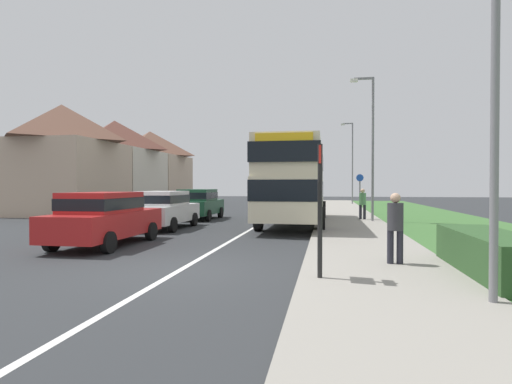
{
  "coord_description": "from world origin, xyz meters",
  "views": [
    {
      "loc": [
        3.13,
        -8.42,
        1.84
      ],
      "look_at": [
        0.66,
        5.95,
        1.6
      ],
      "focal_mm": 29.14,
      "sensor_mm": 36.0,
      "label": 1
    }
  ],
  "objects_px": {
    "pedestrian_at_stop": "(395,225)",
    "street_lamp_near": "(488,26)",
    "parked_car_white": "(164,208)",
    "pedestrian_walking_away": "(363,202)",
    "parked_car_red": "(105,216)",
    "street_lamp_far": "(351,158)",
    "parked_car_dark_green": "(198,203)",
    "double_decker_bus": "(295,179)",
    "cycle_route_sign": "(360,192)",
    "bus_stop_sign": "(320,201)",
    "street_lamp_mid": "(371,139)"
  },
  "relations": [
    {
      "from": "parked_car_dark_green",
      "to": "street_lamp_near",
      "type": "distance_m",
      "value": 17.77
    },
    {
      "from": "parked_car_white",
      "to": "pedestrian_at_stop",
      "type": "relative_size",
      "value": 2.52
    },
    {
      "from": "bus_stop_sign",
      "to": "street_lamp_near",
      "type": "bearing_deg",
      "value": -26.38
    },
    {
      "from": "parked_car_white",
      "to": "cycle_route_sign",
      "type": "height_order",
      "value": "cycle_route_sign"
    },
    {
      "from": "parked_car_red",
      "to": "street_lamp_far",
      "type": "bearing_deg",
      "value": 72.59
    },
    {
      "from": "parked_car_red",
      "to": "pedestrian_walking_away",
      "type": "bearing_deg",
      "value": 49.84
    },
    {
      "from": "parked_car_dark_green",
      "to": "street_lamp_far",
      "type": "relative_size",
      "value": 0.51
    },
    {
      "from": "pedestrian_walking_away",
      "to": "street_lamp_near",
      "type": "height_order",
      "value": "street_lamp_near"
    },
    {
      "from": "bus_stop_sign",
      "to": "parked_car_white",
      "type": "bearing_deg",
      "value": 127.24
    },
    {
      "from": "street_lamp_far",
      "to": "pedestrian_walking_away",
      "type": "bearing_deg",
      "value": -91.43
    },
    {
      "from": "parked_car_red",
      "to": "bus_stop_sign",
      "type": "bearing_deg",
      "value": -30.24
    },
    {
      "from": "parked_car_white",
      "to": "cycle_route_sign",
      "type": "relative_size",
      "value": 1.67
    },
    {
      "from": "parked_car_red",
      "to": "pedestrian_at_stop",
      "type": "xyz_separation_m",
      "value": [
        8.11,
        -2.14,
        0.08
      ]
    },
    {
      "from": "street_lamp_near",
      "to": "street_lamp_far",
      "type": "relative_size",
      "value": 0.94
    },
    {
      "from": "parked_car_white",
      "to": "pedestrian_walking_away",
      "type": "bearing_deg",
      "value": 30.25
    },
    {
      "from": "pedestrian_at_stop",
      "to": "street_lamp_far",
      "type": "distance_m",
      "value": 30.58
    },
    {
      "from": "parked_car_red",
      "to": "bus_stop_sign",
      "type": "relative_size",
      "value": 1.7
    },
    {
      "from": "parked_car_red",
      "to": "street_lamp_far",
      "type": "relative_size",
      "value": 0.58
    },
    {
      "from": "parked_car_red",
      "to": "parked_car_dark_green",
      "type": "bearing_deg",
      "value": 91.13
    },
    {
      "from": "cycle_route_sign",
      "to": "street_lamp_near",
      "type": "bearing_deg",
      "value": -89.06
    },
    {
      "from": "parked_car_dark_green",
      "to": "street_lamp_near",
      "type": "relative_size",
      "value": 0.54
    },
    {
      "from": "parked_car_red",
      "to": "pedestrian_walking_away",
      "type": "distance_m",
      "value": 13.03
    },
    {
      "from": "pedestrian_walking_away",
      "to": "street_lamp_far",
      "type": "bearing_deg",
      "value": 88.57
    },
    {
      "from": "double_decker_bus",
      "to": "pedestrian_walking_away",
      "type": "bearing_deg",
      "value": 35.29
    },
    {
      "from": "street_lamp_far",
      "to": "street_lamp_near",
      "type": "bearing_deg",
      "value": -89.85
    },
    {
      "from": "street_lamp_near",
      "to": "street_lamp_mid",
      "type": "relative_size",
      "value": 1.03
    },
    {
      "from": "bus_stop_sign",
      "to": "double_decker_bus",
      "type": "bearing_deg",
      "value": 96.71
    },
    {
      "from": "double_decker_bus",
      "to": "pedestrian_walking_away",
      "type": "height_order",
      "value": "double_decker_bus"
    },
    {
      "from": "parked_car_white",
      "to": "parked_car_dark_green",
      "type": "relative_size",
      "value": 1.07
    },
    {
      "from": "double_decker_bus",
      "to": "parked_car_red",
      "type": "distance_m",
      "value": 9.32
    },
    {
      "from": "parked_car_dark_green",
      "to": "cycle_route_sign",
      "type": "distance_m",
      "value": 10.05
    },
    {
      "from": "parked_car_white",
      "to": "street_lamp_far",
      "type": "relative_size",
      "value": 0.55
    },
    {
      "from": "parked_car_dark_green",
      "to": "street_lamp_far",
      "type": "bearing_deg",
      "value": 63.76
    },
    {
      "from": "street_lamp_near",
      "to": "street_lamp_mid",
      "type": "xyz_separation_m",
      "value": [
        -0.25,
        14.13,
        -0.1
      ]
    },
    {
      "from": "parked_car_red",
      "to": "cycle_route_sign",
      "type": "height_order",
      "value": "cycle_route_sign"
    },
    {
      "from": "double_decker_bus",
      "to": "street_lamp_far",
      "type": "bearing_deg",
      "value": 79.82
    },
    {
      "from": "pedestrian_at_stop",
      "to": "street_lamp_near",
      "type": "relative_size",
      "value": 0.23
    },
    {
      "from": "double_decker_bus",
      "to": "pedestrian_at_stop",
      "type": "distance_m",
      "value": 10.3
    },
    {
      "from": "parked_car_white",
      "to": "pedestrian_at_stop",
      "type": "bearing_deg",
      "value": -40.71
    },
    {
      "from": "cycle_route_sign",
      "to": "street_lamp_mid",
      "type": "bearing_deg",
      "value": -89.25
    },
    {
      "from": "street_lamp_near",
      "to": "double_decker_bus",
      "type": "bearing_deg",
      "value": 106.63
    },
    {
      "from": "cycle_route_sign",
      "to": "parked_car_dark_green",
      "type": "bearing_deg",
      "value": -151.43
    },
    {
      "from": "street_lamp_far",
      "to": "parked_car_white",
      "type": "bearing_deg",
      "value": -111.16
    },
    {
      "from": "parked_car_white",
      "to": "street_lamp_near",
      "type": "height_order",
      "value": "street_lamp_near"
    },
    {
      "from": "double_decker_bus",
      "to": "parked_car_red",
      "type": "xyz_separation_m",
      "value": [
        -5.16,
        -7.66,
        -1.24
      ]
    },
    {
      "from": "street_lamp_mid",
      "to": "parked_car_white",
      "type": "bearing_deg",
      "value": -154.83
    },
    {
      "from": "cycle_route_sign",
      "to": "street_lamp_near",
      "type": "height_order",
      "value": "street_lamp_near"
    },
    {
      "from": "parked_car_red",
      "to": "parked_car_dark_green",
      "type": "relative_size",
      "value": 1.12
    },
    {
      "from": "double_decker_bus",
      "to": "street_lamp_mid",
      "type": "distance_m",
      "value": 4.28
    },
    {
      "from": "parked_car_white",
      "to": "pedestrian_walking_away",
      "type": "distance_m",
      "value": 9.9
    }
  ]
}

